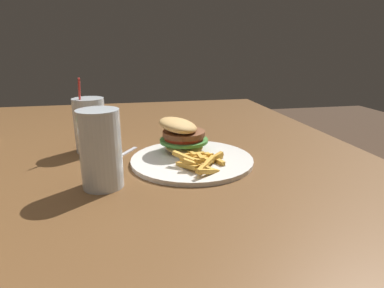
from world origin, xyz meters
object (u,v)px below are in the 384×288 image
(beer_glass, at_px, (101,152))
(juice_glass, at_px, (90,127))
(meal_plate_near, at_px, (187,147))
(spoon, at_px, (107,161))

(beer_glass, relative_size, juice_glass, 0.80)
(meal_plate_near, xyz_separation_m, spoon, (0.00, 0.19, -0.02))
(spoon, bearing_deg, beer_glass, 32.18)
(meal_plate_near, distance_m, spoon, 0.19)
(meal_plate_near, bearing_deg, spoon, 89.77)
(juice_glass, bearing_deg, spoon, -158.83)
(meal_plate_near, height_order, spoon, meal_plate_near)
(beer_glass, xyz_separation_m, spoon, (0.12, -0.00, -0.06))
(beer_glass, bearing_deg, juice_glass, 10.30)
(meal_plate_near, height_order, juice_glass, juice_glass)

